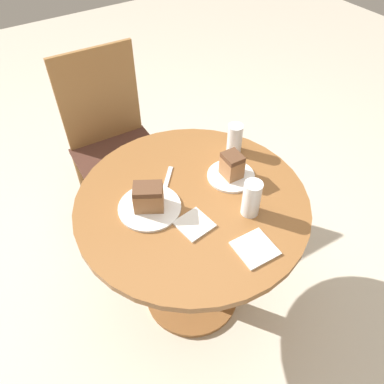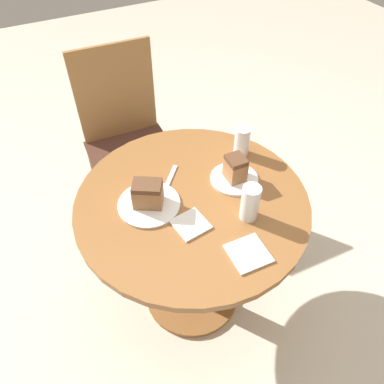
{
  "view_description": "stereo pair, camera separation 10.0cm",
  "coord_description": "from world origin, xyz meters",
  "views": [
    {
      "loc": [
        -0.54,
        -0.83,
        1.78
      ],
      "look_at": [
        0.0,
        0.0,
        0.76
      ],
      "focal_mm": 35.0,
      "sensor_mm": 36.0,
      "label": 1
    },
    {
      "loc": [
        -0.45,
        -0.88,
        1.78
      ],
      "look_at": [
        0.0,
        0.0,
        0.76
      ],
      "focal_mm": 35.0,
      "sensor_mm": 36.0,
      "label": 2
    }
  ],
  "objects": [
    {
      "name": "cake_slice_far",
      "position": [
        0.2,
        0.02,
        0.79
      ],
      "size": [
        0.07,
        0.08,
        0.1
      ],
      "rotation": [
        0.0,
        0.0,
        3.09
      ],
      "color": "#9E6B42",
      "rests_on": "plate_far"
    },
    {
      "name": "plate_near",
      "position": [
        -0.16,
        0.05,
        0.73
      ],
      "size": [
        0.24,
        0.24,
        0.01
      ],
      "color": "white",
      "rests_on": "table"
    },
    {
      "name": "chair",
      "position": [
        -0.01,
        0.79,
        0.49
      ],
      "size": [
        0.48,
        0.44,
        0.97
      ],
      "rotation": [
        0.0,
        0.0,
        -0.05
      ],
      "color": "olive",
      "rests_on": "ground_plane"
    },
    {
      "name": "glass_water",
      "position": [
        0.31,
        0.15,
        0.78
      ],
      "size": [
        0.07,
        0.07,
        0.13
      ],
      "color": "silver",
      "rests_on": "table"
    },
    {
      "name": "ground_plane",
      "position": [
        0.0,
        0.0,
        0.0
      ],
      "size": [
        8.0,
        8.0,
        0.0
      ],
      "primitive_type": "plane",
      "color": "beige"
    },
    {
      "name": "table",
      "position": [
        0.0,
        0.0,
        0.54
      ],
      "size": [
        0.91,
        0.91,
        0.72
      ],
      "color": "brown",
      "rests_on": "ground_plane"
    },
    {
      "name": "cake_slice_near",
      "position": [
        -0.16,
        0.05,
        0.79
      ],
      "size": [
        0.13,
        0.12,
        0.1
      ],
      "rotation": [
        0.0,
        0.0,
        4.18
      ],
      "color": "#9E6B42",
      "rests_on": "plate_near"
    },
    {
      "name": "napkin_side",
      "position": [
        -0.06,
        -0.11,
        0.73
      ],
      "size": [
        0.13,
        0.13,
        0.01
      ],
      "rotation": [
        0.0,
        0.0,
        0.13
      ],
      "color": "silver",
      "rests_on": "table"
    },
    {
      "name": "glass_lemonade",
      "position": [
        0.14,
        -0.17,
        0.79
      ],
      "size": [
        0.07,
        0.07,
        0.15
      ],
      "color": "beige",
      "rests_on": "table"
    },
    {
      "name": "napkin_stack",
      "position": [
        0.05,
        -0.31,
        0.73
      ],
      "size": [
        0.14,
        0.14,
        0.01
      ],
      "rotation": [
        0.0,
        0.0,
        -0.05
      ],
      "color": "silver",
      "rests_on": "table"
    },
    {
      "name": "fork",
      "position": [
        -0.04,
        0.13,
        0.73
      ],
      "size": [
        0.14,
        0.15,
        0.0
      ],
      "rotation": [
        0.0,
        0.0,
        0.84
      ],
      "color": "silver",
      "rests_on": "table"
    },
    {
      "name": "plate_far",
      "position": [
        0.2,
        0.02,
        0.73
      ],
      "size": [
        0.19,
        0.19,
        0.01
      ],
      "color": "white",
      "rests_on": "table"
    }
  ]
}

